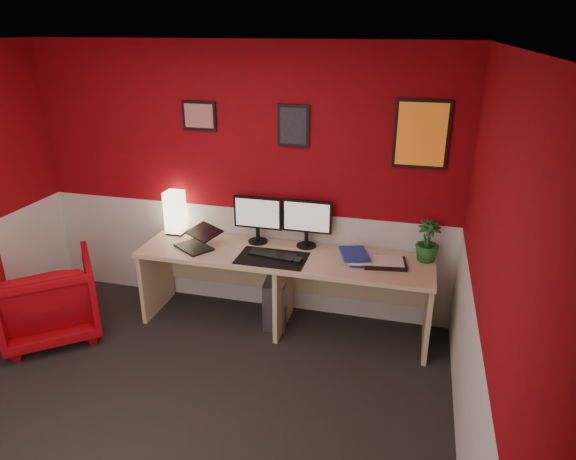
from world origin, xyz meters
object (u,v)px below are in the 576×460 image
object	(u,v)px
laptop	(193,237)
pc_tower	(277,299)
monitor_right	(307,216)
armchair	(48,298)
monitor_left	(257,213)
zen_tray	(385,263)
desk	(284,291)
potted_plant	(428,241)
shoji_lamp	(175,214)

from	to	relation	value
laptop	pc_tower	bearing A→B (deg)	45.92
monitor_right	armchair	xyz separation A→B (m)	(-2.14, -0.87, -0.66)
monitor_left	zen_tray	world-z (taller)	monitor_left
laptop	zen_tray	bearing A→B (deg)	36.84
desk	armchair	size ratio (longest dim) A/B	3.25
desk	potted_plant	size ratio (longest dim) A/B	7.24
desk	laptop	distance (m)	0.95
monitor_left	potted_plant	xyz separation A→B (m)	(1.51, -0.02, -0.11)
monitor_left	monitor_right	bearing A→B (deg)	2.15
laptop	pc_tower	xyz separation A→B (m)	(0.73, 0.16, -0.61)
laptop	zen_tray	world-z (taller)	laptop
desk	pc_tower	bearing A→B (deg)	134.97
desk	laptop	xyz separation A→B (m)	(-0.82, -0.07, 0.47)
laptop	monitor_right	size ratio (longest dim) A/B	0.57
monitor_right	zen_tray	size ratio (longest dim) A/B	1.66
zen_tray	monitor_right	bearing A→B (deg)	164.08
laptop	potted_plant	bearing A→B (deg)	41.19
desk	shoji_lamp	bearing A→B (deg)	168.90
pc_tower	shoji_lamp	bearing A→B (deg)	165.61
shoji_lamp	armchair	size ratio (longest dim) A/B	0.50
laptop	zen_tray	distance (m)	1.70
desk	armchair	distance (m)	2.08
laptop	armchair	world-z (taller)	laptop
monitor_left	pc_tower	world-z (taller)	monitor_left
zen_tray	pc_tower	bearing A→B (deg)	176.09
armchair	desk	bearing A→B (deg)	158.91
desk	zen_tray	world-z (taller)	zen_tray
zen_tray	pc_tower	world-z (taller)	zen_tray
monitor_left	armchair	size ratio (longest dim) A/B	0.73
zen_tray	pc_tower	xyz separation A→B (m)	(-0.97, 0.07, -0.52)
laptop	monitor_left	size ratio (longest dim) A/B	0.57
shoji_lamp	laptop	size ratio (longest dim) A/B	1.21
shoji_lamp	armchair	bearing A→B (deg)	-134.55
zen_tray	armchair	world-z (taller)	zen_tray
monitor_left	armchair	world-z (taller)	monitor_left
laptop	potted_plant	world-z (taller)	potted_plant
monitor_left	armchair	bearing A→B (deg)	-153.07
desk	monitor_left	xyz separation A→B (m)	(-0.30, 0.21, 0.66)
monitor_left	pc_tower	xyz separation A→B (m)	(0.21, -0.12, -0.80)
zen_tray	monitor_left	bearing A→B (deg)	170.87
desk	zen_tray	size ratio (longest dim) A/B	7.43
monitor_right	potted_plant	bearing A→B (deg)	-1.82
monitor_left	desk	bearing A→B (deg)	-34.92
monitor_right	pc_tower	size ratio (longest dim) A/B	1.29
potted_plant	zen_tray	bearing A→B (deg)	-152.38
zen_tray	potted_plant	bearing A→B (deg)	27.62
shoji_lamp	laptop	bearing A→B (deg)	-43.05
shoji_lamp	potted_plant	world-z (taller)	shoji_lamp
desk	monitor_left	distance (m)	0.75
zen_tray	armchair	distance (m)	2.96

